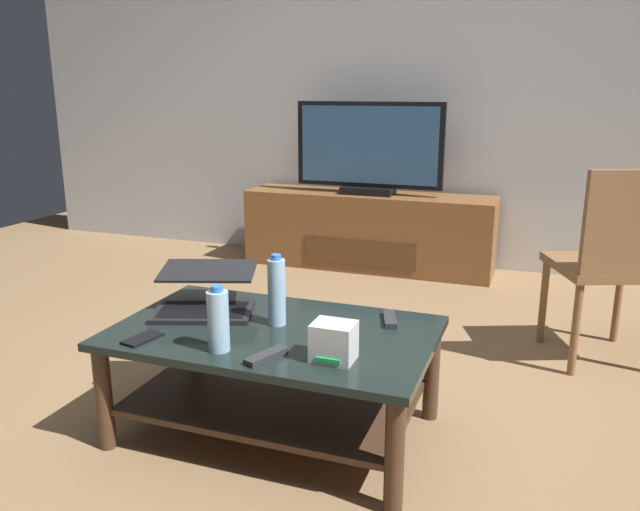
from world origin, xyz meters
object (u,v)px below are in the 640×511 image
at_px(router_box, 334,342).
at_px(cell_phone, 143,338).
at_px(coffee_table, 275,361).
at_px(water_bottle_far, 277,292).
at_px(soundbar_remote, 266,356).
at_px(dining_chair, 614,257).
at_px(television, 369,150).
at_px(laptop, 205,295).
at_px(tv_remote, 390,319).
at_px(water_bottle_near, 218,320).
at_px(media_cabinet, 368,231).

bearing_deg(router_box, cell_phone, -174.18).
relative_size(coffee_table, water_bottle_far, 4.31).
relative_size(router_box, soundbar_remote, 0.84).
bearing_deg(dining_chair, television, 140.95).
height_order(television, soundbar_remote, television).
bearing_deg(laptop, tv_remote, 9.59).
relative_size(coffee_table, soundbar_remote, 7.16).
height_order(water_bottle_near, cell_phone, water_bottle_near).
bearing_deg(router_box, media_cabinet, 103.31).
xyz_separation_m(laptop, water_bottle_far, (0.33, -0.05, 0.06)).
height_order(coffee_table, router_box, router_box).
xyz_separation_m(dining_chair, cell_phone, (-1.58, -1.32, -0.10)).
relative_size(media_cabinet, tv_remote, 10.99).
bearing_deg(router_box, tv_remote, 77.90).
xyz_separation_m(coffee_table, tv_remote, (0.37, 0.22, 0.13)).
bearing_deg(water_bottle_far, laptop, 171.64).
relative_size(television, water_bottle_near, 4.62).
bearing_deg(tv_remote, soundbar_remote, -139.36).
bearing_deg(media_cabinet, router_box, -76.69).
distance_m(media_cabinet, cell_phone, 2.56).
xyz_separation_m(coffee_table, water_bottle_far, (-0.01, 0.05, 0.25)).
bearing_deg(water_bottle_near, water_bottle_far, 73.41).
bearing_deg(cell_phone, media_cabinet, 100.20).
relative_size(coffee_table, laptop, 2.43).
height_order(cell_phone, tv_remote, tv_remote).
bearing_deg(tv_remote, laptop, 172.28).
bearing_deg(tv_remote, television, 90.72).
height_order(television, dining_chair, television).
relative_size(television, soundbar_remote, 6.46).
bearing_deg(coffee_table, cell_phone, -147.36).
relative_size(television, cell_phone, 7.38).
relative_size(media_cabinet, laptop, 3.73).
height_order(media_cabinet, router_box, same).
relative_size(router_box, water_bottle_near, 0.60).
relative_size(television, water_bottle_far, 3.89).
distance_m(media_cabinet, tv_remote, 2.20).
bearing_deg(laptop, cell_phone, -98.11).
xyz_separation_m(water_bottle_near, soundbar_remote, (0.18, -0.01, -0.10)).
distance_m(router_box, cell_phone, 0.68).
height_order(water_bottle_near, tv_remote, water_bottle_near).
distance_m(dining_chair, cell_phone, 2.06).
height_order(coffee_table, cell_phone, cell_phone).
bearing_deg(soundbar_remote, water_bottle_near, -163.01).
distance_m(laptop, water_bottle_far, 0.34).
height_order(coffee_table, media_cabinet, media_cabinet).
bearing_deg(water_bottle_far, dining_chair, 40.54).
bearing_deg(dining_chair, media_cabinet, 140.45).
relative_size(coffee_table, water_bottle_near, 5.12).
relative_size(media_cabinet, soundbar_remote, 10.99).
height_order(media_cabinet, water_bottle_far, water_bottle_far).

